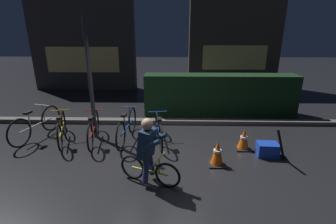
{
  "coord_description": "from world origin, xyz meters",
  "views": [
    {
      "loc": [
        0.33,
        -4.59,
        2.67
      ],
      "look_at": [
        0.2,
        0.6,
        0.9
      ],
      "focal_mm": 26.25,
      "sensor_mm": 36.0,
      "label": 1
    }
  ],
  "objects_px": {
    "blue_crate": "(267,149)",
    "cyclist": "(148,151)",
    "traffic_cone_near": "(217,153)",
    "closed_umbrella": "(281,145)",
    "parked_bike_center_right": "(127,127)",
    "parked_bike_right_mid": "(159,130)",
    "parked_bike_left_mid": "(62,129)",
    "parked_bike_center_left": "(93,129)",
    "parked_bike_leftmost": "(36,125)",
    "street_post": "(90,80)",
    "traffic_cone_far": "(244,139)"
  },
  "relations": [
    {
      "from": "blue_crate",
      "to": "cyclist",
      "type": "height_order",
      "value": "cyclist"
    },
    {
      "from": "traffic_cone_near",
      "to": "closed_umbrella",
      "type": "bearing_deg",
      "value": 6.46
    },
    {
      "from": "parked_bike_center_right",
      "to": "traffic_cone_near",
      "type": "distance_m",
      "value": 2.34
    },
    {
      "from": "traffic_cone_near",
      "to": "parked_bike_right_mid",
      "type": "bearing_deg",
      "value": 140.6
    },
    {
      "from": "parked_bike_left_mid",
      "to": "parked_bike_center_left",
      "type": "relative_size",
      "value": 0.97
    },
    {
      "from": "parked_bike_left_mid",
      "to": "cyclist",
      "type": "distance_m",
      "value": 2.84
    },
    {
      "from": "traffic_cone_near",
      "to": "closed_umbrella",
      "type": "xyz_separation_m",
      "value": [
        1.33,
        0.15,
        0.13
      ]
    },
    {
      "from": "parked_bike_leftmost",
      "to": "parked_bike_center_left",
      "type": "xyz_separation_m",
      "value": [
        1.52,
        -0.19,
        -0.02
      ]
    },
    {
      "from": "parked_bike_left_mid",
      "to": "blue_crate",
      "type": "xyz_separation_m",
      "value": [
        4.81,
        -0.6,
        -0.19
      ]
    },
    {
      "from": "traffic_cone_near",
      "to": "cyclist",
      "type": "bearing_deg",
      "value": -154.64
    },
    {
      "from": "street_post",
      "to": "traffic_cone_far",
      "type": "bearing_deg",
      "value": -9.04
    },
    {
      "from": "closed_umbrella",
      "to": "parked_bike_center_right",
      "type": "bearing_deg",
      "value": -48.67
    },
    {
      "from": "parked_bike_center_right",
      "to": "cyclist",
      "type": "xyz_separation_m",
      "value": [
        0.71,
        -1.74,
        0.27
      ]
    },
    {
      "from": "traffic_cone_far",
      "to": "closed_umbrella",
      "type": "height_order",
      "value": "closed_umbrella"
    },
    {
      "from": "traffic_cone_near",
      "to": "traffic_cone_far",
      "type": "relative_size",
      "value": 1.08
    },
    {
      "from": "parked_bike_left_mid",
      "to": "parked_bike_center_left",
      "type": "height_order",
      "value": "parked_bike_left_mid"
    },
    {
      "from": "parked_bike_center_left",
      "to": "blue_crate",
      "type": "distance_m",
      "value": 4.08
    },
    {
      "from": "blue_crate",
      "to": "closed_umbrella",
      "type": "bearing_deg",
      "value": -57.91
    },
    {
      "from": "parked_bike_right_mid",
      "to": "blue_crate",
      "type": "relative_size",
      "value": 3.51
    },
    {
      "from": "parked_bike_leftmost",
      "to": "parked_bike_center_left",
      "type": "bearing_deg",
      "value": -82.91
    },
    {
      "from": "parked_bike_center_left",
      "to": "closed_umbrella",
      "type": "height_order",
      "value": "closed_umbrella"
    },
    {
      "from": "cyclist",
      "to": "parked_bike_center_left",
      "type": "bearing_deg",
      "value": 153.91
    },
    {
      "from": "traffic_cone_near",
      "to": "cyclist",
      "type": "height_order",
      "value": "cyclist"
    },
    {
      "from": "parked_bike_left_mid",
      "to": "parked_bike_center_right",
      "type": "bearing_deg",
      "value": -104.77
    },
    {
      "from": "cyclist",
      "to": "parked_bike_right_mid",
      "type": "bearing_deg",
      "value": 108.42
    },
    {
      "from": "parked_bike_center_right",
      "to": "traffic_cone_near",
      "type": "height_order",
      "value": "parked_bike_center_right"
    },
    {
      "from": "street_post",
      "to": "blue_crate",
      "type": "height_order",
      "value": "street_post"
    },
    {
      "from": "closed_umbrella",
      "to": "parked_bike_center_left",
      "type": "bearing_deg",
      "value": -44.49
    },
    {
      "from": "blue_crate",
      "to": "closed_umbrella",
      "type": "distance_m",
      "value": 0.38
    },
    {
      "from": "parked_bike_leftmost",
      "to": "closed_umbrella",
      "type": "xyz_separation_m",
      "value": [
        5.7,
        -1.06,
        0.03
      ]
    },
    {
      "from": "street_post",
      "to": "closed_umbrella",
      "type": "relative_size",
      "value": 3.5
    },
    {
      "from": "cyclist",
      "to": "parked_bike_leftmost",
      "type": "bearing_deg",
      "value": 169.98
    },
    {
      "from": "parked_bike_center_right",
      "to": "blue_crate",
      "type": "distance_m",
      "value": 3.3
    },
    {
      "from": "traffic_cone_far",
      "to": "cyclist",
      "type": "relative_size",
      "value": 0.4
    },
    {
      "from": "parked_bike_left_mid",
      "to": "parked_bike_center_right",
      "type": "xyz_separation_m",
      "value": [
        1.59,
        0.11,
        0.02
      ]
    },
    {
      "from": "street_post",
      "to": "parked_bike_leftmost",
      "type": "relative_size",
      "value": 1.74
    },
    {
      "from": "parked_bike_leftmost",
      "to": "closed_umbrella",
      "type": "bearing_deg",
      "value": -86.14
    },
    {
      "from": "street_post",
      "to": "parked_bike_center_left",
      "type": "distance_m",
      "value": 1.18
    },
    {
      "from": "parked_bike_left_mid",
      "to": "closed_umbrella",
      "type": "bearing_deg",
      "value": -118.37
    },
    {
      "from": "traffic_cone_far",
      "to": "closed_umbrella",
      "type": "xyz_separation_m",
      "value": [
        0.6,
        -0.57,
        0.15
      ]
    },
    {
      "from": "parked_bike_right_mid",
      "to": "blue_crate",
      "type": "height_order",
      "value": "parked_bike_right_mid"
    },
    {
      "from": "blue_crate",
      "to": "closed_umbrella",
      "type": "height_order",
      "value": "closed_umbrella"
    },
    {
      "from": "traffic_cone_far",
      "to": "cyclist",
      "type": "xyz_separation_m",
      "value": [
        -2.07,
        -1.36,
        0.39
      ]
    },
    {
      "from": "parked_bike_right_mid",
      "to": "blue_crate",
      "type": "bearing_deg",
      "value": -113.91
    },
    {
      "from": "cyclist",
      "to": "street_post",
      "type": "bearing_deg",
      "value": 150.33
    },
    {
      "from": "traffic_cone_near",
      "to": "parked_bike_leftmost",
      "type": "bearing_deg",
      "value": 164.59
    },
    {
      "from": "parked_bike_center_left",
      "to": "cyclist",
      "type": "bearing_deg",
      "value": -146.1
    },
    {
      "from": "parked_bike_left_mid",
      "to": "cyclist",
      "type": "relative_size",
      "value": 1.25
    },
    {
      "from": "parked_bike_right_mid",
      "to": "traffic_cone_far",
      "type": "xyz_separation_m",
      "value": [
        1.99,
        -0.31,
        -0.09
      ]
    },
    {
      "from": "blue_crate",
      "to": "closed_umbrella",
      "type": "xyz_separation_m",
      "value": [
        0.16,
        -0.25,
        0.24
      ]
    }
  ]
}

